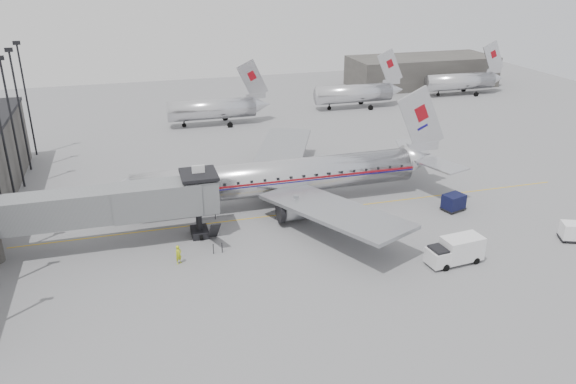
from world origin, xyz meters
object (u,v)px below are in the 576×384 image
object	(u,v)px
baggage_cart_navy	(454,202)
baggage_cart_white	(573,231)
ramp_worker	(179,255)
service_van	(455,250)
airliner	(284,177)

from	to	relation	value
baggage_cart_navy	baggage_cart_white	size ratio (longest dim) A/B	0.98
ramp_worker	baggage_cart_navy	bearing A→B (deg)	-26.92
baggage_cart_white	ramp_worker	xyz separation A→B (m)	(-36.63, 5.97, -0.07)
baggage_cart_white	ramp_worker	distance (m)	37.12
baggage_cart_navy	service_van	bearing A→B (deg)	-137.57
airliner	baggage_cart_white	xyz separation A→B (m)	(24.06, -16.27, -2.10)
baggage_cart_white	service_van	bearing A→B (deg)	-154.45
airliner	ramp_worker	world-z (taller)	airliner
service_van	baggage_cart_white	distance (m)	13.19
airliner	ramp_worker	bearing A→B (deg)	-140.82
airliner	baggage_cart_navy	world-z (taller)	airliner
service_van	baggage_cart_navy	distance (m)	11.59
baggage_cart_white	airliner	bearing A→B (deg)	168.49
service_van	baggage_cart_navy	xyz separation A→B (m)	(5.93, 9.96, -0.31)
airliner	baggage_cart_white	distance (m)	29.12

